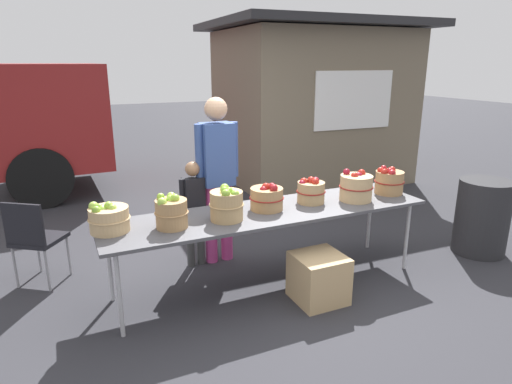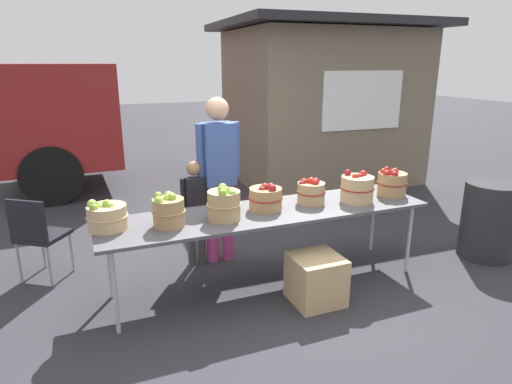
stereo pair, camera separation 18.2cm
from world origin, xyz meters
TOP-DOWN VIEW (x-y plane):
  - ground_plane at (0.00, 0.00)m, footprint 40.00×40.00m
  - market_table at (0.00, 0.00)m, footprint 3.10×0.76m
  - apple_basket_green_0 at (-1.42, 0.08)m, footprint 0.34×0.34m
  - apple_basket_green_1 at (-0.93, -0.05)m, footprint 0.28×0.28m
  - apple_basket_green_2 at (-0.45, -0.07)m, footprint 0.31×0.31m
  - apple_basket_red_0 at (-0.01, 0.04)m, footprint 0.33×0.33m
  - apple_basket_red_1 at (0.48, 0.05)m, footprint 0.29×0.29m
  - apple_basket_red_2 at (0.93, -0.07)m, footprint 0.34×0.34m
  - apple_basket_red_3 at (1.39, -0.01)m, footprint 0.31×0.31m
  - vendor_adult at (-0.25, 0.70)m, footprint 0.46×0.24m
  - child_customer at (-0.52, 0.70)m, footprint 0.30×0.17m
  - food_kiosk at (2.56, 3.49)m, footprint 3.59×3.01m
  - folding_chair at (-2.03, 0.91)m, footprint 0.56×0.56m
  - trash_barrel at (2.49, -0.32)m, footprint 0.57×0.57m
  - produce_crate at (0.27, -0.46)m, footprint 0.43×0.43m

SIDE VIEW (x-z plane):
  - ground_plane at x=0.00m, z-range 0.00..0.00m
  - produce_crate at x=0.27m, z-range 0.00..0.43m
  - trash_barrel at x=2.49m, z-range 0.00..0.84m
  - folding_chair at x=-2.03m, z-range 0.08..0.94m
  - child_customer at x=-0.52m, z-range 0.10..1.22m
  - market_table at x=0.00m, z-range 0.34..1.09m
  - apple_basket_green_0 at x=-1.42m, z-range 0.74..0.99m
  - apple_basket_red_0 at x=-0.01m, z-range 0.73..1.00m
  - apple_basket_red_1 at x=0.48m, z-range 0.74..1.00m
  - apple_basket_red_3 at x=1.39m, z-range 0.74..1.03m
  - apple_basket_red_2 at x=0.93m, z-range 0.73..1.04m
  - apple_basket_green_1 at x=-0.93m, z-range 0.74..1.03m
  - apple_basket_green_2 at x=-0.45m, z-range 0.74..1.05m
  - vendor_adult at x=-0.25m, z-range 0.16..1.90m
  - food_kiosk at x=2.56m, z-range 0.01..2.75m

